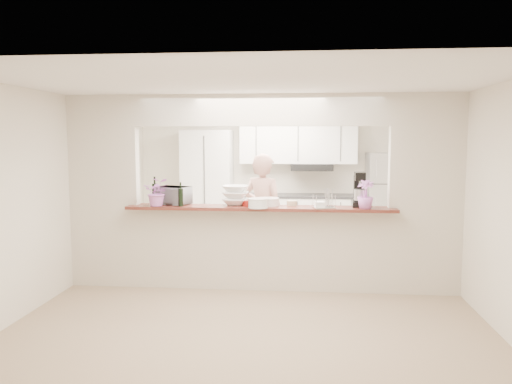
# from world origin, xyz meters

# --- Properties ---
(floor) EXTENTS (6.00, 6.00, 0.00)m
(floor) POSITION_xyz_m (0.00, 0.00, 0.00)
(floor) COLOR tan
(floor) RESTS_ON ground
(tile_overlay) EXTENTS (5.00, 2.90, 0.01)m
(tile_overlay) POSITION_xyz_m (0.00, 1.55, 0.01)
(tile_overlay) COLOR beige
(tile_overlay) RESTS_ON floor
(partition) EXTENTS (5.00, 0.15, 2.50)m
(partition) POSITION_xyz_m (0.00, 0.00, 1.48)
(partition) COLOR beige
(partition) RESTS_ON floor
(bar_counter) EXTENTS (3.40, 0.38, 1.09)m
(bar_counter) POSITION_xyz_m (0.00, -0.00, 0.58)
(bar_counter) COLOR beige
(bar_counter) RESTS_ON floor
(kitchen_cabinets) EXTENTS (3.15, 0.62, 2.25)m
(kitchen_cabinets) POSITION_xyz_m (-0.19, 2.72, 0.97)
(kitchen_cabinets) COLOR silver
(kitchen_cabinets) RESTS_ON floor
(refrigerator) EXTENTS (0.75, 0.70, 1.70)m
(refrigerator) POSITION_xyz_m (2.05, 2.65, 0.85)
(refrigerator) COLOR #B5B5BA
(refrigerator) RESTS_ON floor
(flower_left) EXTENTS (0.36, 0.33, 0.36)m
(flower_left) POSITION_xyz_m (-1.30, -0.15, 1.27)
(flower_left) COLOR #CE6DAB
(flower_left) RESTS_ON bar_counter
(wine_bottle_a) EXTENTS (0.07, 0.07, 0.36)m
(wine_bottle_a) POSITION_xyz_m (-1.40, 0.07, 1.23)
(wine_bottle_a) COLOR black
(wine_bottle_a) RESTS_ON bar_counter
(wine_bottle_b) EXTENTS (0.06, 0.06, 0.31)m
(wine_bottle_b) POSITION_xyz_m (-1.00, -0.14, 1.21)
(wine_bottle_b) COLOR black
(wine_bottle_b) RESTS_ON bar_counter
(toaster_oven) EXTENTS (0.50, 0.42, 0.23)m
(toaster_oven) POSITION_xyz_m (-1.15, 0.05, 1.21)
(toaster_oven) COLOR #9D9CA1
(toaster_oven) RESTS_ON bar_counter
(serving_bowls) EXTENTS (0.37, 0.37, 0.25)m
(serving_bowls) POSITION_xyz_m (-0.33, 0.05, 1.21)
(serving_bowls) COLOR white
(serving_bowls) RESTS_ON bar_counter
(plate_stack_a) EXTENTS (0.26, 0.26, 0.12)m
(plate_stack_a) POSITION_xyz_m (-0.01, -0.19, 1.15)
(plate_stack_a) COLOR white
(plate_stack_a) RESTS_ON bar_counter
(plate_stack_b) EXTENTS (0.28, 0.28, 0.10)m
(plate_stack_b) POSITION_xyz_m (0.10, 0.03, 1.14)
(plate_stack_b) COLOR white
(plate_stack_b) RESTS_ON bar_counter
(red_bowl) EXTENTS (0.16, 0.16, 0.07)m
(red_bowl) POSITION_xyz_m (-0.15, -0.03, 1.13)
(red_bowl) COLOR maroon
(red_bowl) RESTS_ON bar_counter
(tan_bowl) EXTENTS (0.13, 0.13, 0.06)m
(tan_bowl) POSITION_xyz_m (0.40, 0.08, 1.12)
(tan_bowl) COLOR tan
(tan_bowl) RESTS_ON bar_counter
(utensil_caddy) EXTENTS (0.30, 0.22, 0.25)m
(utensil_caddy) POSITION_xyz_m (0.80, -0.15, 1.19)
(utensil_caddy) COLOR silver
(utensil_caddy) RESTS_ON bar_counter
(stand_mixer) EXTENTS (0.19, 0.30, 0.44)m
(stand_mixer) POSITION_xyz_m (1.25, 0.06, 1.29)
(stand_mixer) COLOR black
(stand_mixer) RESTS_ON bar_counter
(flower_right) EXTENTS (0.24, 0.24, 0.35)m
(flower_right) POSITION_xyz_m (1.30, -0.15, 1.27)
(flower_right) COLOR #CF70D1
(flower_right) RESTS_ON bar_counter
(person) EXTENTS (0.75, 0.65, 1.73)m
(person) POSITION_xyz_m (-0.03, 0.80, 0.86)
(person) COLOR tan
(person) RESTS_ON floor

